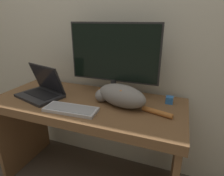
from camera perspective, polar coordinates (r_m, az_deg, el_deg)
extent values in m
cube|color=beige|center=(1.57, -2.26, 20.84)|extent=(6.40, 0.06, 2.60)
cube|color=brown|center=(1.38, -7.74, -4.97)|extent=(1.39, 0.60, 0.06)
cube|color=brown|center=(1.92, -25.07, -11.45)|extent=(0.04, 0.55, 0.67)
cube|color=brown|center=(1.45, 18.59, -22.00)|extent=(0.04, 0.55, 0.67)
cylinder|color=#282828|center=(1.42, 0.44, -2.18)|extent=(0.20, 0.20, 0.02)
cylinder|color=#282828|center=(1.40, 0.44, 0.41)|extent=(0.04, 0.04, 0.12)
cube|color=#282828|center=(1.34, 0.56, 10.69)|extent=(0.66, 0.02, 0.41)
cube|color=black|center=(1.33, 0.40, 10.62)|extent=(0.63, 0.01, 0.39)
cube|color=#232326|center=(1.51, -21.16, -2.22)|extent=(0.38, 0.31, 0.02)
cube|color=black|center=(1.52, -20.79, -1.67)|extent=(0.29, 0.19, 0.00)
cube|color=#232326|center=(1.52, -19.25, 2.78)|extent=(0.34, 0.16, 0.22)
cube|color=black|center=(1.51, -19.40, 2.68)|extent=(0.30, 0.14, 0.19)
cube|color=#BCBCC1|center=(1.23, -12.45, -6.39)|extent=(0.35, 0.15, 0.02)
cube|color=#939397|center=(1.23, -12.49, -5.92)|extent=(0.32, 0.12, 0.00)
ellipsoid|color=gray|center=(1.25, 2.92, -2.35)|extent=(0.38, 0.25, 0.15)
ellipsoid|color=#AD662D|center=(1.22, 3.64, -0.75)|extent=(0.19, 0.16, 0.06)
sphere|color=gray|center=(1.33, -3.20, -2.27)|extent=(0.09, 0.09, 0.09)
cone|color=#AD662D|center=(1.33, -3.92, -0.57)|extent=(0.03, 0.03, 0.03)
cone|color=#AD662D|center=(1.30, -2.53, -0.95)|extent=(0.03, 0.03, 0.03)
cylinder|color=#AD662D|center=(1.19, 13.64, -7.19)|extent=(0.19, 0.08, 0.03)
cube|color=#2D6BB7|center=(1.36, 17.09, -3.50)|extent=(0.05, 0.05, 0.05)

